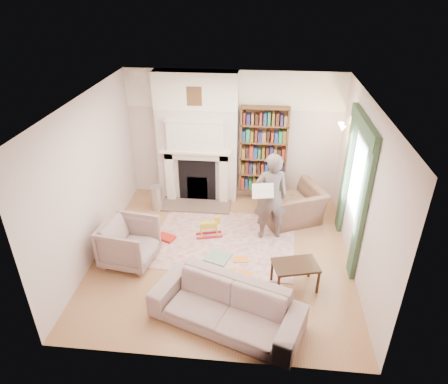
# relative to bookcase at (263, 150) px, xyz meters

# --- Properties ---
(floor) EXTENTS (4.50, 4.50, 0.00)m
(floor) POSITION_rel_bookcase_xyz_m (-0.65, -2.12, -1.18)
(floor) COLOR #94633B
(floor) RESTS_ON ground
(ceiling) EXTENTS (4.50, 4.50, 0.00)m
(ceiling) POSITION_rel_bookcase_xyz_m (-0.65, -2.12, 1.62)
(ceiling) COLOR white
(ceiling) RESTS_ON wall_back
(wall_back) EXTENTS (4.50, 0.00, 4.50)m
(wall_back) POSITION_rel_bookcase_xyz_m (-0.65, 0.13, 0.22)
(wall_back) COLOR beige
(wall_back) RESTS_ON floor
(wall_front) EXTENTS (4.50, 0.00, 4.50)m
(wall_front) POSITION_rel_bookcase_xyz_m (-0.65, -4.37, 0.22)
(wall_front) COLOR beige
(wall_front) RESTS_ON floor
(wall_left) EXTENTS (0.00, 4.50, 4.50)m
(wall_left) POSITION_rel_bookcase_xyz_m (-2.90, -2.12, 0.22)
(wall_left) COLOR beige
(wall_left) RESTS_ON floor
(wall_right) EXTENTS (0.00, 4.50, 4.50)m
(wall_right) POSITION_rel_bookcase_xyz_m (1.60, -2.12, 0.22)
(wall_right) COLOR beige
(wall_right) RESTS_ON floor
(fireplace) EXTENTS (1.70, 0.58, 2.80)m
(fireplace) POSITION_rel_bookcase_xyz_m (-1.40, -0.07, 0.21)
(fireplace) COLOR beige
(fireplace) RESTS_ON floor
(bookcase) EXTENTS (1.00, 0.24, 1.85)m
(bookcase) POSITION_rel_bookcase_xyz_m (0.00, 0.00, 0.00)
(bookcase) COLOR brown
(bookcase) RESTS_ON floor
(window) EXTENTS (0.02, 0.90, 1.30)m
(window) POSITION_rel_bookcase_xyz_m (1.58, -1.72, 0.27)
(window) COLOR silver
(window) RESTS_ON wall_right
(curtain_left) EXTENTS (0.07, 0.32, 2.40)m
(curtain_left) POSITION_rel_bookcase_xyz_m (1.55, -2.42, 0.02)
(curtain_left) COLOR #2E452C
(curtain_left) RESTS_ON floor
(curtain_right) EXTENTS (0.07, 0.32, 2.40)m
(curtain_right) POSITION_rel_bookcase_xyz_m (1.55, -1.02, 0.02)
(curtain_right) COLOR #2E452C
(curtain_right) RESTS_ON floor
(pelmet) EXTENTS (0.09, 1.70, 0.24)m
(pelmet) POSITION_rel_bookcase_xyz_m (1.54, -1.72, 1.20)
(pelmet) COLOR #2E452C
(pelmet) RESTS_ON wall_right
(wall_sconce) EXTENTS (0.20, 0.24, 0.24)m
(wall_sconce) POSITION_rel_bookcase_xyz_m (1.38, -0.62, 0.72)
(wall_sconce) COLOR gold
(wall_sconce) RESTS_ON wall_right
(rug) EXTENTS (2.75, 2.19, 0.01)m
(rug) POSITION_rel_bookcase_xyz_m (-0.67, -1.71, -1.17)
(rug) COLOR beige
(rug) RESTS_ON floor
(armchair_reading) EXTENTS (1.45, 1.38, 0.74)m
(armchair_reading) POSITION_rel_bookcase_xyz_m (0.62, -0.86, -0.80)
(armchair_reading) COLOR brown
(armchair_reading) RESTS_ON floor
(armchair_left) EXTENTS (0.98, 0.95, 0.79)m
(armchair_left) POSITION_rel_bookcase_xyz_m (-2.23, -2.47, -0.78)
(armchair_left) COLOR #B3A293
(armchair_left) RESTS_ON floor
(sofa) EXTENTS (2.33, 1.54, 0.63)m
(sofa) POSITION_rel_bookcase_xyz_m (-0.43, -3.71, -0.86)
(sofa) COLOR #B4A194
(sofa) RESTS_ON floor
(man_reading) EXTENTS (0.70, 0.53, 1.73)m
(man_reading) POSITION_rel_bookcase_xyz_m (0.17, -1.46, -0.31)
(man_reading) COLOR #534742
(man_reading) RESTS_ON floor
(newspaper) EXTENTS (0.40, 0.18, 0.26)m
(newspaper) POSITION_rel_bookcase_xyz_m (0.02, -1.66, -0.08)
(newspaper) COLOR white
(newspaper) RESTS_ON man_reading
(coffee_table) EXTENTS (0.79, 0.61, 0.45)m
(coffee_table) POSITION_rel_bookcase_xyz_m (0.58, -2.84, -0.95)
(coffee_table) COLOR #352312
(coffee_table) RESTS_ON floor
(paraffin_heater) EXTENTS (0.32, 0.32, 0.55)m
(paraffin_heater) POSITION_rel_bookcase_xyz_m (-2.20, -0.70, -0.90)
(paraffin_heater) COLOR #B9BCC2
(paraffin_heater) RESTS_ON floor
(rocking_horse) EXTENTS (0.53, 0.32, 0.44)m
(rocking_horse) POSITION_rel_bookcase_xyz_m (-0.97, -1.60, -0.96)
(rocking_horse) COLOR gold
(rocking_horse) RESTS_ON rug
(board_game) EXTENTS (0.50, 0.50, 0.03)m
(board_game) POSITION_rel_bookcase_xyz_m (-0.72, -2.25, -1.15)
(board_game) COLOR gold
(board_game) RESTS_ON rug
(game_box_lid) EXTENTS (0.38, 0.32, 0.05)m
(game_box_lid) POSITION_rel_bookcase_xyz_m (-1.77, -1.77, -1.14)
(game_box_lid) COLOR #AB1F13
(game_box_lid) RESTS_ON rug
(comic_annuals) EXTENTS (0.66, 0.81, 0.02)m
(comic_annuals) POSITION_rel_bookcase_xyz_m (-0.40, -2.59, -1.16)
(comic_annuals) COLOR red
(comic_annuals) RESTS_ON rug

